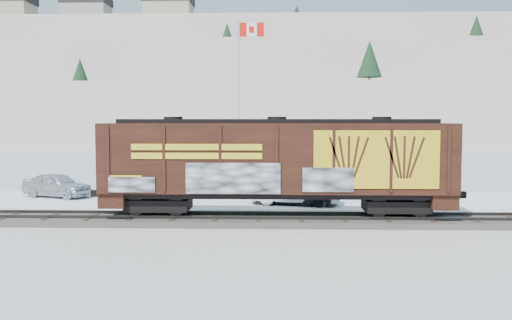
{
  "coord_description": "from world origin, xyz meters",
  "views": [
    {
      "loc": [
        2.74,
        -27.04,
        4.9
      ],
      "look_at": [
        1.78,
        3.0,
        2.79
      ],
      "focal_mm": 40.0,
      "sensor_mm": 36.0,
      "label": 1
    }
  ],
  "objects_px": {
    "car_silver": "(57,185)",
    "flagpole": "(240,125)",
    "car_white": "(296,190)",
    "car_dark": "(294,191)",
    "hopper_railcar": "(277,161)"
  },
  "relations": [
    {
      "from": "hopper_railcar",
      "to": "car_silver",
      "type": "xyz_separation_m",
      "value": [
        -13.86,
        8.4,
        -2.13
      ]
    },
    {
      "from": "hopper_railcar",
      "to": "car_white",
      "type": "bearing_deg",
      "value": 78.93
    },
    {
      "from": "hopper_railcar",
      "to": "flagpole",
      "type": "distance_m",
      "value": 14.79
    },
    {
      "from": "car_white",
      "to": "car_dark",
      "type": "xyz_separation_m",
      "value": [
        -0.1,
        0.17,
        -0.09
      ]
    },
    {
      "from": "car_silver",
      "to": "car_white",
      "type": "xyz_separation_m",
      "value": [
        14.98,
        -2.67,
        0.07
      ]
    },
    {
      "from": "car_silver",
      "to": "car_white",
      "type": "relative_size",
      "value": 0.89
    },
    {
      "from": "flagpole",
      "to": "car_silver",
      "type": "bearing_deg",
      "value": -151.61
    },
    {
      "from": "hopper_railcar",
      "to": "flagpole",
      "type": "relative_size",
      "value": 1.36
    },
    {
      "from": "hopper_railcar",
      "to": "car_white",
      "type": "xyz_separation_m",
      "value": [
        1.12,
        5.73,
        -2.06
      ]
    },
    {
      "from": "car_silver",
      "to": "hopper_railcar",
      "type": "bearing_deg",
      "value": -100.75
    },
    {
      "from": "flagpole",
      "to": "car_silver",
      "type": "distance_m",
      "value": 13.31
    },
    {
      "from": "car_silver",
      "to": "flagpole",
      "type": "bearing_deg",
      "value": -41.16
    },
    {
      "from": "flagpole",
      "to": "car_dark",
      "type": "xyz_separation_m",
      "value": [
        3.64,
        -8.57,
        -3.73
      ]
    },
    {
      "from": "flagpole",
      "to": "car_white",
      "type": "relative_size",
      "value": 2.35
    },
    {
      "from": "car_silver",
      "to": "car_white",
      "type": "distance_m",
      "value": 15.22
    }
  ]
}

